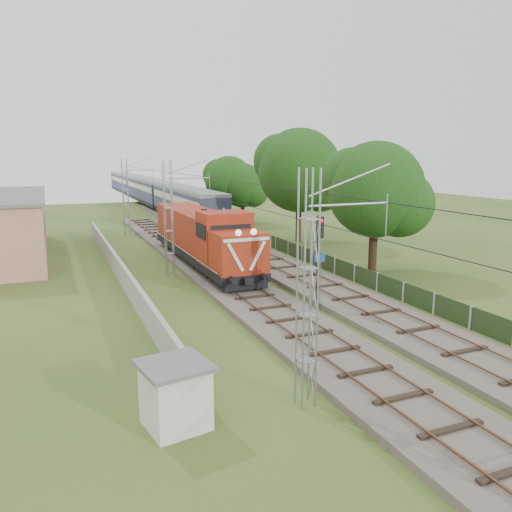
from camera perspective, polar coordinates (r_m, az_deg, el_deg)
name	(u,v)px	position (r m, az deg, el deg)	size (l,w,h in m)	color
ground	(283,322)	(25.71, 3.07, -7.56)	(140.00, 140.00, 0.00)	#2E4A1B
track_main	(235,286)	(31.83, -2.41, -3.44)	(4.20, 70.00, 0.45)	#6B6054
track_side	(237,246)	(45.43, -2.18, 1.11)	(4.20, 80.00, 0.45)	#6B6054
catenary	(169,219)	(34.99, -9.87, 4.22)	(3.31, 70.00, 8.00)	gray
boundary_wall	(119,270)	(34.96, -15.36, -1.53)	(0.25, 40.00, 1.50)	#9E9E99
fence	(378,282)	(32.02, 13.73, -2.90)	(0.12, 32.00, 1.20)	black
locomotive	(203,236)	(37.82, -6.09, 2.28)	(3.20, 18.29, 4.64)	black
coach_rake	(148,189)	(85.90, -12.25, 7.46)	(3.28, 73.16, 3.79)	black
signal_post	(319,246)	(26.93, 7.21, 1.16)	(0.57, 0.45, 5.23)	black
relay_hut	(175,395)	(16.31, -9.21, -15.37)	(2.35, 2.35, 2.10)	silver
tree_a	(377,191)	(37.01, 13.63, 7.25)	(7.23, 6.89, 9.37)	#3D2619
tree_b	(300,171)	(48.64, 5.09, 9.61)	(8.41, 8.01, 10.91)	#3D2619
tree_c	(230,181)	(62.66, -3.01, 8.54)	(6.36, 6.05, 8.24)	#3D2619
tree_d	(243,186)	(61.83, -1.51, 8.03)	(5.72, 5.45, 7.42)	#3D2619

